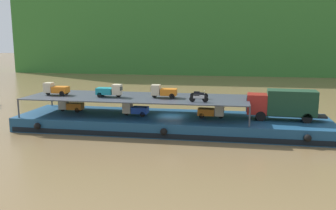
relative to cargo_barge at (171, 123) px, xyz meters
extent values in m
plane|color=brown|center=(0.00, 0.02, -0.75)|extent=(400.00, 400.00, 0.00)
cube|color=#33702D|center=(0.00, 71.98, 18.09)|extent=(113.37, 24.32, 37.67)
cube|color=navy|center=(0.00, 0.02, 0.00)|extent=(33.13, 8.17, 1.50)
cube|color=black|center=(0.00, -4.08, -0.40)|extent=(32.47, 0.06, 0.50)
sphere|color=black|center=(-13.25, -4.27, 0.10)|extent=(0.69, 0.69, 0.69)
sphere|color=black|center=(0.00, -4.27, 0.10)|extent=(0.69, 0.69, 0.69)
sphere|color=black|center=(13.25, -4.27, 0.10)|extent=(0.69, 0.69, 0.69)
cube|color=maroon|center=(8.97, 0.26, 2.35)|extent=(2.11, 2.28, 2.00)
cube|color=#192833|center=(7.94, 0.31, 2.70)|extent=(0.15, 1.84, 0.60)
cube|color=#193823|center=(12.37, 0.09, 2.60)|extent=(4.91, 2.53, 2.50)
cube|color=black|center=(12.37, 0.09, 1.30)|extent=(6.86, 1.71, 0.20)
cylinder|color=black|center=(9.42, 1.25, 1.25)|extent=(1.01, 0.33, 1.00)
cylinder|color=black|center=(9.32, -0.77, 1.25)|extent=(1.01, 0.33, 1.00)
cylinder|color=black|center=(13.86, 1.03, 1.25)|extent=(1.01, 0.33, 1.00)
cylinder|color=black|center=(13.76, -0.99, 1.25)|extent=(1.01, 0.33, 1.00)
cylinder|color=#383D47|center=(8.09, 3.63, 1.75)|extent=(0.16, 0.16, 2.00)
cylinder|color=#383D47|center=(8.09, -3.58, 1.75)|extent=(0.16, 0.16, 2.00)
cylinder|color=#383D47|center=(-15.69, 3.63, 1.75)|extent=(0.16, 0.16, 2.00)
cylinder|color=#383D47|center=(-15.69, -3.58, 1.75)|extent=(0.16, 0.16, 2.00)
cube|color=#383D47|center=(-3.80, 0.02, 2.70)|extent=(23.93, 7.37, 0.10)
cube|color=orange|center=(-11.18, 0.54, 1.38)|extent=(1.74, 1.26, 0.70)
cube|color=beige|center=(-12.58, 0.50, 1.58)|extent=(0.93, 1.03, 1.10)
cube|color=#19232D|center=(-13.05, 0.48, 1.69)|extent=(0.07, 0.85, 0.38)
cylinder|color=black|center=(-12.73, 0.49, 1.03)|extent=(0.56, 0.16, 0.56)
cylinder|color=black|center=(-10.80, 1.09, 1.03)|extent=(0.56, 0.16, 0.56)
cylinder|color=black|center=(-10.76, 0.03, 1.03)|extent=(0.56, 0.16, 0.56)
cube|color=#1E47B7|center=(-3.33, -0.40, 1.38)|extent=(1.73, 1.24, 0.70)
cube|color=beige|center=(-4.73, -0.37, 1.58)|extent=(0.92, 1.02, 1.10)
cube|color=#19232D|center=(-5.20, -0.36, 1.69)|extent=(0.06, 0.85, 0.38)
cylinder|color=black|center=(-4.88, -0.37, 1.03)|extent=(0.56, 0.15, 0.56)
cylinder|color=black|center=(-2.92, 0.12, 1.03)|extent=(0.56, 0.15, 0.56)
cylinder|color=black|center=(-2.94, -0.94, 1.03)|extent=(0.56, 0.15, 0.56)
cube|color=orange|center=(3.77, -0.14, 1.38)|extent=(1.74, 1.26, 0.70)
cube|color=beige|center=(5.17, -0.19, 1.58)|extent=(0.93, 1.03, 1.10)
cube|color=#19232D|center=(5.64, -0.20, 1.69)|extent=(0.07, 0.85, 0.38)
cylinder|color=black|center=(5.32, -0.19, 1.03)|extent=(0.56, 0.16, 0.56)
cylinder|color=black|center=(3.35, -0.66, 1.03)|extent=(0.56, 0.16, 0.56)
cylinder|color=black|center=(3.39, 0.40, 1.03)|extent=(0.56, 0.16, 0.56)
cube|color=orange|center=(-12.42, -0.38, 3.38)|extent=(1.71, 1.21, 0.70)
cube|color=beige|center=(-13.82, -0.37, 3.58)|extent=(0.91, 1.01, 1.10)
cube|color=#19232D|center=(-14.29, -0.37, 3.69)|extent=(0.05, 0.85, 0.38)
cylinder|color=black|center=(-13.97, -0.37, 3.03)|extent=(0.56, 0.14, 0.56)
cylinder|color=black|center=(-12.02, 0.15, 3.03)|extent=(0.56, 0.14, 0.56)
cylinder|color=black|center=(-12.02, -0.91, 3.03)|extent=(0.56, 0.14, 0.56)
cube|color=teal|center=(-7.20, -0.60, 3.38)|extent=(1.71, 1.21, 0.70)
cube|color=beige|center=(-5.80, -0.59, 3.58)|extent=(0.91, 1.01, 1.10)
cube|color=#19232D|center=(-5.33, -0.58, 3.69)|extent=(0.05, 0.85, 0.38)
cylinder|color=black|center=(-5.65, -0.59, 3.03)|extent=(0.56, 0.14, 0.56)
cylinder|color=black|center=(-7.59, -1.13, 3.03)|extent=(0.56, 0.14, 0.56)
cylinder|color=black|center=(-7.60, -0.07, 3.03)|extent=(0.56, 0.14, 0.56)
cube|color=orange|center=(-0.23, -0.10, 3.38)|extent=(1.75, 1.27, 0.70)
cube|color=#C6B793|center=(-1.63, -0.16, 3.58)|extent=(0.94, 1.04, 1.10)
cube|color=#19232D|center=(-2.10, -0.18, 3.69)|extent=(0.08, 0.85, 0.38)
cylinder|color=black|center=(-1.78, -0.17, 3.03)|extent=(0.57, 0.16, 0.56)
cylinder|color=black|center=(0.14, 0.44, 3.03)|extent=(0.57, 0.16, 0.56)
cylinder|color=black|center=(0.19, -0.62, 3.03)|extent=(0.57, 0.16, 0.56)
cylinder|color=black|center=(3.81, -2.19, 3.05)|extent=(0.60, 0.10, 0.60)
cylinder|color=black|center=(2.51, -2.20, 3.05)|extent=(0.60, 0.10, 0.60)
cube|color=#B7B7BC|center=(3.16, -2.19, 3.27)|extent=(1.10, 0.21, 0.28)
cube|color=black|center=(2.91, -2.19, 3.45)|extent=(0.60, 0.20, 0.12)
cylinder|color=#B2B2B7|center=(3.71, -2.19, 3.60)|extent=(0.04, 0.55, 0.04)
cylinder|color=black|center=(3.64, -0.01, 3.05)|extent=(0.60, 0.12, 0.60)
cylinder|color=black|center=(2.34, 0.05, 3.05)|extent=(0.60, 0.12, 0.60)
cube|color=black|center=(2.99, 0.02, 3.27)|extent=(1.11, 0.24, 0.28)
cube|color=black|center=(2.74, 0.03, 3.45)|extent=(0.61, 0.22, 0.12)
cylinder|color=#B2B2B7|center=(3.54, 0.00, 3.60)|extent=(0.06, 0.55, 0.04)
camera|label=1|loc=(6.33, -37.68, 8.91)|focal=38.77mm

